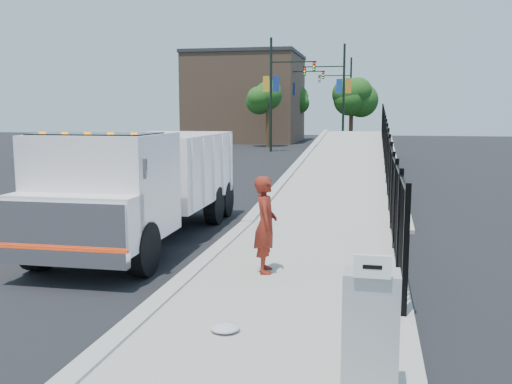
# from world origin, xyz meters

# --- Properties ---
(ground) EXTENTS (120.00, 120.00, 0.00)m
(ground) POSITION_xyz_m (0.00, 0.00, 0.00)
(ground) COLOR black
(ground) RESTS_ON ground
(sidewalk) EXTENTS (3.55, 12.00, 0.12)m
(sidewalk) POSITION_xyz_m (1.93, -2.00, 0.06)
(sidewalk) COLOR #9E998E
(sidewalk) RESTS_ON ground
(curb) EXTENTS (0.30, 12.00, 0.16)m
(curb) POSITION_xyz_m (0.00, -2.00, 0.08)
(curb) COLOR #ADAAA3
(curb) RESTS_ON ground
(ramp) EXTENTS (3.95, 24.06, 3.19)m
(ramp) POSITION_xyz_m (2.12, 16.00, 0.00)
(ramp) COLOR #9E998E
(ramp) RESTS_ON ground
(iron_fence) EXTENTS (0.10, 28.00, 1.80)m
(iron_fence) POSITION_xyz_m (3.55, 12.00, 0.90)
(iron_fence) COLOR black
(iron_fence) RESTS_ON ground
(truck) EXTENTS (2.51, 7.45, 2.54)m
(truck) POSITION_xyz_m (-1.93, 2.00, 1.43)
(truck) COLOR black
(truck) RESTS_ON ground
(worker) EXTENTS (0.51, 0.68, 1.69)m
(worker) POSITION_xyz_m (1.28, -0.27, 0.97)
(worker) COLOR maroon
(worker) RESTS_ON sidewalk
(utility_cabinet) EXTENTS (0.55, 0.40, 1.25)m
(utility_cabinet) POSITION_xyz_m (3.10, -4.30, 0.75)
(utility_cabinet) COLOR gray
(utility_cabinet) RESTS_ON sidewalk
(arrow_sign) EXTENTS (0.35, 0.04, 0.22)m
(arrow_sign) POSITION_xyz_m (3.10, -4.52, 1.48)
(arrow_sign) COLOR white
(arrow_sign) RESTS_ON utility_cabinet
(debris) EXTENTS (0.38, 0.38, 0.10)m
(debris) POSITION_xyz_m (1.28, -3.05, 0.17)
(debris) COLOR silver
(debris) RESTS_ON sidewalk
(light_pole_0) EXTENTS (3.77, 0.22, 8.00)m
(light_pole_0) POSITION_xyz_m (-3.88, 30.58, 4.36)
(light_pole_0) COLOR black
(light_pole_0) RESTS_ON ground
(light_pole_1) EXTENTS (3.78, 0.22, 8.00)m
(light_pole_1) POSITION_xyz_m (0.37, 35.35, 4.36)
(light_pole_1) COLOR black
(light_pole_1) RESTS_ON ground
(light_pole_2) EXTENTS (3.77, 0.22, 8.00)m
(light_pole_2) POSITION_xyz_m (-4.13, 40.61, 4.36)
(light_pole_2) COLOR black
(light_pole_2) RESTS_ON ground
(light_pole_3) EXTENTS (3.78, 0.22, 8.00)m
(light_pole_3) POSITION_xyz_m (0.42, 46.98, 4.36)
(light_pole_3) COLOR black
(light_pole_3) RESTS_ON ground
(tree_0) EXTENTS (2.35, 2.35, 5.17)m
(tree_0) POSITION_xyz_m (-5.33, 35.63, 3.93)
(tree_0) COLOR #382314
(tree_0) RESTS_ON ground
(tree_1) EXTENTS (2.75, 2.75, 5.37)m
(tree_1) POSITION_xyz_m (1.09, 40.76, 3.95)
(tree_1) COLOR #382314
(tree_1) RESTS_ON ground
(tree_2) EXTENTS (2.40, 2.40, 5.20)m
(tree_2) POSITION_xyz_m (-4.60, 47.09, 3.93)
(tree_2) COLOR #382314
(tree_2) RESTS_ON ground
(building) EXTENTS (10.00, 10.00, 8.00)m
(building) POSITION_xyz_m (-9.00, 44.00, 4.00)
(building) COLOR #8C664C
(building) RESTS_ON ground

